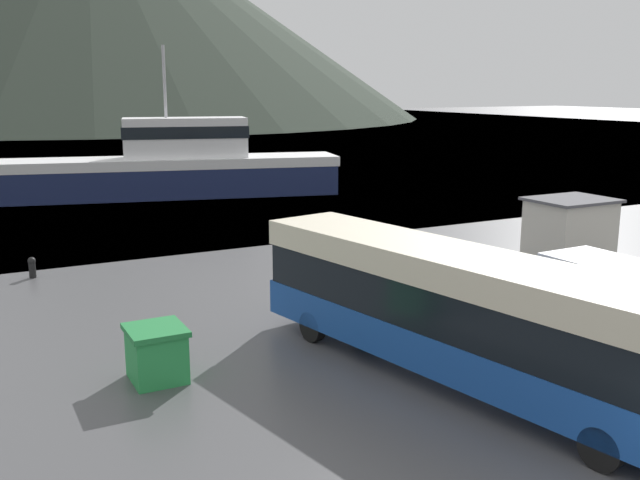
{
  "coord_description": "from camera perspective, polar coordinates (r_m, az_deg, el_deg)",
  "views": [
    {
      "loc": [
        -9.82,
        -6.22,
        7.26
      ],
      "look_at": [
        1.44,
        15.41,
        2.0
      ],
      "focal_mm": 40.0,
      "sensor_mm": 36.0,
      "label": 1
    }
  ],
  "objects": [
    {
      "name": "dock_kiosk",
      "position": [
        31.85,
        19.33,
        0.79
      ],
      "size": [
        3.38,
        2.72,
        2.68
      ],
      "color": "beige",
      "rests_on": "ground"
    },
    {
      "name": "hill_backdrop",
      "position": [
        181.09,
        -17.69,
        17.46
      ],
      "size": [
        149.95,
        149.95,
        51.27
      ],
      "primitive_type": "cone",
      "color": "#333D33",
      "rests_on": "ground"
    },
    {
      "name": "delivery_van",
      "position": [
        22.45,
        21.15,
        -4.15
      ],
      "size": [
        2.24,
        5.39,
        2.4
      ],
      "rotation": [
        0.0,
        0.0,
        0.03
      ],
      "color": "silver",
      "rests_on": "ground"
    },
    {
      "name": "storage_bin",
      "position": [
        18.58,
        -12.94,
        -8.82
      ],
      "size": [
        1.41,
        1.52,
        1.39
      ],
      "color": "green",
      "rests_on": "ground"
    },
    {
      "name": "tour_bus",
      "position": [
        17.96,
        11.06,
        -5.55
      ],
      "size": [
        4.84,
        13.22,
        3.32
      ],
      "rotation": [
        0.0,
        0.0,
        0.19
      ],
      "color": "#194799",
      "rests_on": "ground"
    },
    {
      "name": "fishing_boat",
      "position": [
        49.05,
        -13.01,
        5.69
      ],
      "size": [
        25.64,
        10.08,
        9.9
      ],
      "rotation": [
        0.0,
        0.0,
        1.33
      ],
      "color": "#19234C",
      "rests_on": "water_surface"
    },
    {
      "name": "mooring_bollard",
      "position": [
        29.76,
        -22.04,
        -1.98
      ],
      "size": [
        0.3,
        0.3,
        0.81
      ],
      "color": "black",
      "rests_on": "ground"
    },
    {
      "name": "water_surface",
      "position": [
        150.47,
        -24.0,
        8.38
      ],
      "size": [
        240.0,
        240.0,
        0.0
      ],
      "primitive_type": "plane",
      "color": "#475B6B",
      "rests_on": "ground"
    }
  ]
}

